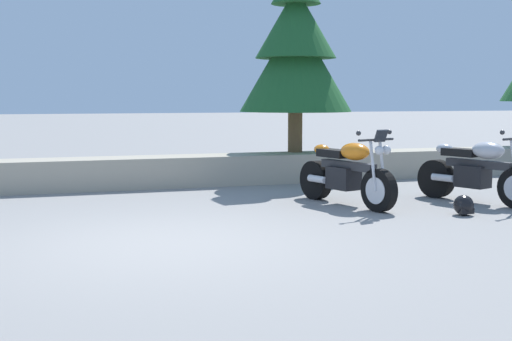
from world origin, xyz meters
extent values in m
plane|color=gray|center=(0.00, 0.00, 0.00)|extent=(120.00, 120.00, 0.00)
cube|color=#A89E89|center=(0.00, 4.80, 0.28)|extent=(36.00, 0.80, 0.55)
cylinder|color=black|center=(3.34, 1.15, 0.31)|extent=(0.31, 0.63, 0.62)
cylinder|color=black|center=(2.93, 2.54, 0.31)|extent=(0.35, 0.65, 0.62)
cylinder|color=silver|center=(3.34, 1.15, 0.31)|extent=(0.26, 0.41, 0.38)
cube|color=black|center=(3.12, 1.89, 0.41)|extent=(0.44, 0.55, 0.34)
cube|color=#2D2D30|center=(3.15, 1.80, 0.61)|extent=(0.44, 1.10, 0.12)
ellipsoid|color=orange|center=(3.19, 1.65, 0.83)|extent=(0.47, 0.59, 0.26)
cube|color=black|center=(3.06, 2.11, 0.77)|extent=(0.41, 0.61, 0.12)
ellipsoid|color=orange|center=(2.97, 2.40, 0.81)|extent=(0.29, 0.33, 0.16)
cylinder|color=#2D2D30|center=(3.31, 1.23, 1.03)|extent=(0.64, 0.22, 0.04)
sphere|color=silver|center=(3.42, 1.12, 0.89)|extent=(0.13, 0.13, 0.13)
sphere|color=silver|center=(3.28, 1.08, 0.89)|extent=(0.13, 0.13, 0.13)
cube|color=#26282D|center=(3.34, 1.14, 1.09)|extent=(0.22, 0.15, 0.18)
cylinder|color=silver|center=(2.85, 2.26, 0.36)|extent=(0.21, 0.40, 0.11)
cylinder|color=silver|center=(3.41, 1.22, 0.67)|extent=(0.09, 0.17, 0.73)
cylinder|color=silver|center=(3.24, 1.17, 0.67)|extent=(0.09, 0.17, 0.73)
sphere|color=#2D2D30|center=(3.59, 1.35, 1.13)|extent=(0.07, 0.07, 0.07)
sphere|color=#2D2D30|center=(3.01, 1.19, 1.13)|extent=(0.07, 0.07, 0.07)
cylinder|color=black|center=(4.87, 2.10, 0.31)|extent=(0.40, 0.64, 0.62)
cube|color=black|center=(5.12, 1.48, 0.41)|extent=(0.48, 0.56, 0.34)
cube|color=#2D2D30|center=(5.16, 1.39, 0.61)|extent=(0.54, 1.07, 0.12)
ellipsoid|color=#BCBCC1|center=(5.21, 1.25, 0.83)|extent=(0.51, 0.61, 0.26)
cube|color=black|center=(5.03, 1.70, 0.77)|extent=(0.45, 0.62, 0.12)
ellipsoid|color=#BCBCC1|center=(4.92, 1.97, 0.81)|extent=(0.31, 0.34, 0.16)
cylinder|color=silver|center=(4.81, 1.82, 0.36)|extent=(0.24, 0.39, 0.11)
sphere|color=#2D2D30|center=(5.08, 0.77, 1.13)|extent=(0.07, 0.07, 0.07)
sphere|color=black|center=(4.34, 0.56, 0.14)|extent=(0.28, 0.28, 0.28)
ellipsoid|color=black|center=(4.34, 0.49, 0.15)|extent=(0.23, 0.06, 0.12)
cube|color=black|center=(4.34, 0.49, 0.07)|extent=(0.20, 0.08, 0.08)
cylinder|color=brown|center=(3.52, 5.05, 1.08)|extent=(0.28, 0.28, 1.07)
cone|color=#1E5628|center=(3.52, 5.05, 2.29)|extent=(2.20, 2.20, 1.89)
cone|color=#1E5628|center=(3.52, 5.05, 3.07)|extent=(1.59, 1.59, 1.36)
camera|label=1|loc=(-1.16, -7.37, 1.64)|focal=47.03mm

